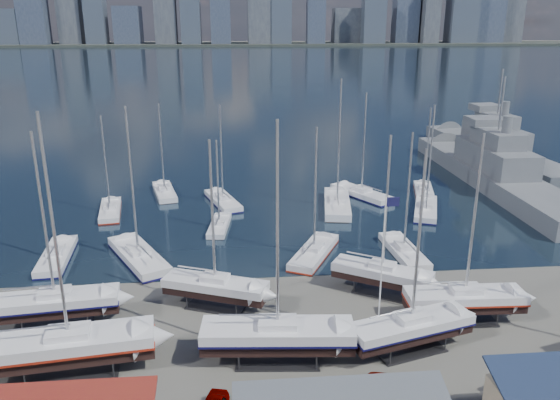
{
  "coord_description": "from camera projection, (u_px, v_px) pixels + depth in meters",
  "views": [
    {
      "loc": [
        -5.86,
        -49.23,
        24.34
      ],
      "look_at": [
        -0.81,
        8.0,
        5.5
      ],
      "focal_mm": 35.0,
      "sensor_mm": 36.0,
      "label": 1
    }
  ],
  "objects": [
    {
      "name": "sailboat_moored_2",
      "position": [
        165.0,
        193.0,
        80.33
      ],
      "size": [
        4.68,
        9.66,
        14.05
      ],
      "rotation": [
        0.0,
        0.0,
        1.8
      ],
      "color": "black",
      "rests_on": "water"
    },
    {
      "name": "water",
      "position": [
        240.0,
        63.0,
        338.68
      ],
      "size": [
        1400.0,
        600.0,
        0.4
      ],
      "primitive_type": "cube",
      "color": "#1B2B40",
      "rests_on": "ground"
    },
    {
      "name": "naval_ship_west",
      "position": [
        493.0,
        150.0,
        101.39
      ],
      "size": [
        10.57,
        43.6,
        17.89
      ],
      "rotation": [
        0.0,
        0.0,
        1.66
      ],
      "color": "slate",
      "rests_on": "water"
    },
    {
      "name": "sailboat_moored_0",
      "position": [
        57.0,
        257.0,
        58.35
      ],
      "size": [
        3.61,
        10.06,
        14.74
      ],
      "rotation": [
        0.0,
        0.0,
        1.66
      ],
      "color": "black",
      "rests_on": "water"
    },
    {
      "name": "sailboat_cradle_3",
      "position": [
        278.0,
        335.0,
        40.44
      ],
      "size": [
        11.66,
        4.12,
        18.31
      ],
      "rotation": [
        0.0,
        0.0,
        -0.08
      ],
      "color": "#2D2D33",
      "rests_on": "ground"
    },
    {
      "name": "car_b",
      "position": [
        281.0,
        399.0,
        35.82
      ],
      "size": [
        4.86,
        2.52,
        1.52
      ],
      "primitive_type": "imported",
      "rotation": [
        0.0,
        0.0,
        1.77
      ],
      "color": "gray",
      "rests_on": "ground"
    },
    {
      "name": "sailboat_moored_7",
      "position": [
        337.0,
        206.0,
        74.7
      ],
      "size": [
        5.29,
        12.5,
        18.28
      ],
      "rotation": [
        0.0,
        0.0,
        1.41
      ],
      "color": "black",
      "rests_on": "water"
    },
    {
      "name": "sailboat_cradle_0",
      "position": [
        56.0,
        303.0,
        45.26
      ],
      "size": [
        10.52,
        4.02,
        16.54
      ],
      "rotation": [
        0.0,
        0.0,
        0.11
      ],
      "color": "#2D2D33",
      "rests_on": "ground"
    },
    {
      "name": "ground",
      "position": [
        309.0,
        330.0,
        45.2
      ],
      "size": [
        1400.0,
        1400.0,
        0.0
      ],
      "primitive_type": "plane",
      "color": "#605E59",
      "rests_on": "ground"
    },
    {
      "name": "skyline",
      "position": [
        227.0,
        7.0,
        565.99
      ],
      "size": [
        639.14,
        43.8,
        107.69
      ],
      "color": "#475166",
      "rests_on": "far_shore"
    },
    {
      "name": "sailboat_moored_4",
      "position": [
        219.0,
        226.0,
        67.21
      ],
      "size": [
        3.02,
        7.9,
        11.63
      ],
      "rotation": [
        0.0,
        0.0,
        1.46
      ],
      "color": "black",
      "rests_on": "water"
    },
    {
      "name": "sailboat_moored_11",
      "position": [
        424.0,
        192.0,
        80.61
      ],
      "size": [
        4.75,
        9.32,
        13.41
      ],
      "rotation": [
        0.0,
        0.0,
        1.31
      ],
      "color": "black",
      "rests_on": "water"
    },
    {
      "name": "sailboat_cradle_2",
      "position": [
        215.0,
        287.0,
        48.16
      ],
      "size": [
        9.63,
        5.86,
        15.28
      ],
      "rotation": [
        0.0,
        0.0,
        -0.38
      ],
      "color": "#2D2D33",
      "rests_on": "ground"
    },
    {
      "name": "sailboat_cradle_1",
      "position": [
        70.0,
        346.0,
        39.06
      ],
      "size": [
        12.26,
        4.83,
        19.05
      ],
      "rotation": [
        0.0,
        0.0,
        0.13
      ],
      "color": "#2D2D33",
      "rests_on": "ground"
    },
    {
      "name": "sailboat_moored_6",
      "position": [
        314.0,
        254.0,
        59.31
      ],
      "size": [
        6.95,
        10.16,
        14.9
      ],
      "rotation": [
        0.0,
        0.0,
        1.11
      ],
      "color": "black",
      "rests_on": "water"
    },
    {
      "name": "sailboat_moored_9",
      "position": [
        404.0,
        252.0,
        59.68
      ],
      "size": [
        3.24,
        9.58,
        14.24
      ],
      "rotation": [
        0.0,
        0.0,
        1.64
      ],
      "color": "black",
      "rests_on": "water"
    },
    {
      "name": "far_shore",
      "position": [
        236.0,
        44.0,
        584.39
      ],
      "size": [
        1400.0,
        80.0,
        2.2
      ],
      "primitive_type": "cube",
      "color": "#2D332D",
      "rests_on": "ground"
    },
    {
      "name": "sailboat_cradle_6",
      "position": [
        465.0,
        299.0,
        45.96
      ],
      "size": [
        10.16,
        3.16,
        16.25
      ],
      "rotation": [
        0.0,
        0.0,
        -0.03
      ],
      "color": "#2D2D33",
      "rests_on": "ground"
    },
    {
      "name": "sailboat_moored_5",
      "position": [
        223.0,
        202.0,
        76.4
      ],
      "size": [
        5.62,
        10.07,
        14.51
      ],
      "rotation": [
        0.0,
        0.0,
        1.89
      ],
      "color": "black",
      "rests_on": "water"
    },
    {
      "name": "sailboat_moored_8",
      "position": [
        362.0,
        195.0,
        79.47
      ],
      "size": [
        8.03,
        10.51,
        15.74
      ],
      "rotation": [
        0.0,
        0.0,
        2.12
      ],
      "color": "black",
      "rests_on": "water"
    },
    {
      "name": "sailboat_cradle_5",
      "position": [
        411.0,
        327.0,
        41.71
      ],
      "size": [
        10.32,
        5.45,
        16.05
      ],
      "rotation": [
        0.0,
        0.0,
        0.28
      ],
      "color": "#2D2D33",
      "rests_on": "ground"
    },
    {
      "name": "flagpole",
      "position": [
        383.0,
        258.0,
        41.87
      ],
      "size": [
        1.08,
        0.12,
        12.21
      ],
      "color": "white",
      "rests_on": "ground"
    },
    {
      "name": "naval_ship_east",
      "position": [
        493.0,
        174.0,
        85.33
      ],
      "size": [
        7.87,
        47.84,
        18.3
      ],
      "rotation": [
        0.0,
        0.0,
        1.58
      ],
      "color": "slate",
      "rests_on": "water"
    },
    {
      "name": "sailboat_cradle_4",
      "position": [
        382.0,
        274.0,
        50.68
      ],
      "size": [
        9.2,
        7.02,
        15.12
      ],
      "rotation": [
        0.0,
        0.0,
        -0.55
      ],
      "color": "#2D2D33",
      "rests_on": "ground"
    },
    {
      "name": "sailboat_moored_3",
      "position": [
        139.0,
        258.0,
        58.22
      ],
      "size": [
        8.26,
        11.73,
        17.28
      ],
      "rotation": [
        0.0,
        0.0,
        2.06
      ],
      "color": "black",
      "rests_on": "water"
    },
    {
      "name": "sailboat_moored_1",
      "position": [
        110.0,
        211.0,
        72.57
      ],
      "size": [
        3.95,
        9.45,
        13.7
      ],
      "rotation": [
        0.0,
        0.0,
        1.73
      ],
      "color": "black",
      "rests_on": "water"
    },
    {
      "name": "car_c",
      "position": [
        381.0,
        396.0,
        36.24
      ],
      "size": [
        3.4,
        5.08,
        1.29
      ],
      "primitive_type": "imported",
      "rotation": [
        0.0,
        0.0,
        -0.29
      ],
      "color": "gray",
      "rests_on": "ground"
    },
    {
      "name": "sailboat_moored_10",
      "position": [
        426.0,
        210.0,
        72.95
      ],
      "size": [
        6.15,
        10.41,
        15.04
      ],
      "rotation": [
        0.0,
        0.0,
        1.21
      ],
      "color": "black",
      "rests_on": "water"
    }
  ]
}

